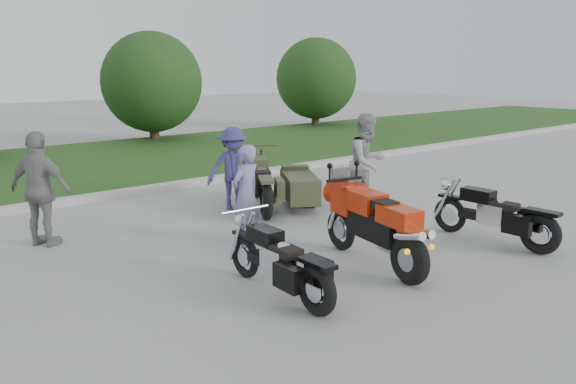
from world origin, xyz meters
TOP-DOWN VIEW (x-y plane):
  - ground at (0.00, 0.00)m, footprint 80.00×80.00m
  - curb at (0.00, 6.00)m, footprint 60.00×0.30m
  - grass_strip at (0.00, 10.15)m, footprint 60.00×8.00m
  - tree_mid_right at (4.00, 13.50)m, footprint 3.60×3.60m
  - tree_far_right at (12.00, 13.50)m, footprint 3.60×3.60m
  - sportbike_red at (0.51, -0.44)m, footprint 0.69×2.28m
  - cruiser_left at (-1.18, -0.45)m, footprint 0.36×2.11m
  - cruiser_right at (2.83, -0.99)m, footprint 0.41×2.20m
  - cruiser_sidecar at (1.61, 2.97)m, footprint 1.95×2.36m
  - person_stripe at (-0.24, 1.65)m, footprint 0.66×0.52m
  - person_grey at (2.85, 1.89)m, footprint 0.94×0.73m
  - person_denim at (0.81, 3.58)m, footprint 1.21×0.97m
  - person_back at (-2.83, 3.55)m, footprint 0.97×1.14m

SIDE VIEW (x-z plane):
  - ground at x=0.00m, z-range 0.00..0.00m
  - grass_strip at x=0.00m, z-range 0.00..0.14m
  - curb at x=0.00m, z-range 0.00..0.15m
  - cruiser_left at x=-1.18m, z-range 0.01..0.82m
  - cruiser_right at x=2.83m, z-range 0.01..0.85m
  - cruiser_sidecar at x=1.61m, z-range -0.03..0.94m
  - sportbike_red at x=0.51m, z-range 0.10..1.19m
  - person_stripe at x=-0.24m, z-range 0.00..1.60m
  - person_denim at x=0.81m, z-range 0.00..1.64m
  - person_back at x=-2.83m, z-range 0.00..1.84m
  - person_grey at x=2.85m, z-range 0.00..1.91m
  - tree_mid_right at x=4.00m, z-range 0.19..4.19m
  - tree_far_right at x=12.00m, z-range 0.19..4.19m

